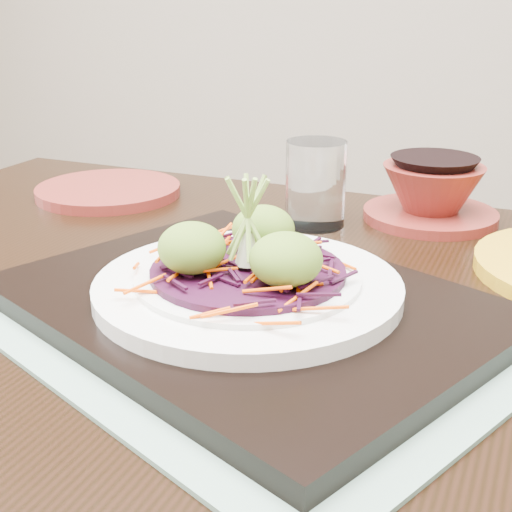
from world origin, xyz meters
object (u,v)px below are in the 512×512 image
(water_glass, at_px, (316,184))
(dining_table, at_px, (286,409))
(white_plate, at_px, (248,286))
(terracotta_bowl_set, at_px, (432,196))
(terracotta_side_plate, at_px, (108,191))
(serving_tray, at_px, (248,305))

(water_glass, bearing_deg, dining_table, -80.75)
(white_plate, distance_m, terracotta_bowl_set, 0.34)
(terracotta_side_plate, bearing_deg, dining_table, -39.40)
(dining_table, xyz_separation_m, terracotta_side_plate, (-0.32, 0.27, 0.10))
(dining_table, xyz_separation_m, terracotta_bowl_set, (0.08, 0.30, 0.12))
(dining_table, distance_m, terracotta_side_plate, 0.43)
(dining_table, relative_size, water_glass, 12.42)
(terracotta_side_plate, height_order, water_glass, water_glass)
(dining_table, xyz_separation_m, serving_tray, (-0.03, -0.02, 0.11))
(serving_tray, xyz_separation_m, terracotta_bowl_set, (0.11, 0.32, 0.02))
(serving_tray, height_order, white_plate, white_plate)
(white_plate, bearing_deg, terracotta_bowl_set, 70.70)
(terracotta_side_plate, distance_m, water_glass, 0.29)
(dining_table, relative_size, terracotta_bowl_set, 7.25)
(terracotta_side_plate, xyz_separation_m, terracotta_bowl_set, (0.41, 0.03, 0.02))
(water_glass, bearing_deg, terracotta_side_plate, 173.68)
(dining_table, bearing_deg, water_glass, 103.52)
(water_glass, bearing_deg, white_plate, -87.58)
(terracotta_bowl_set, bearing_deg, dining_table, -105.91)
(white_plate, distance_m, water_glass, 0.26)
(dining_table, relative_size, white_plate, 4.83)
(serving_tray, distance_m, terracotta_side_plate, 0.41)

